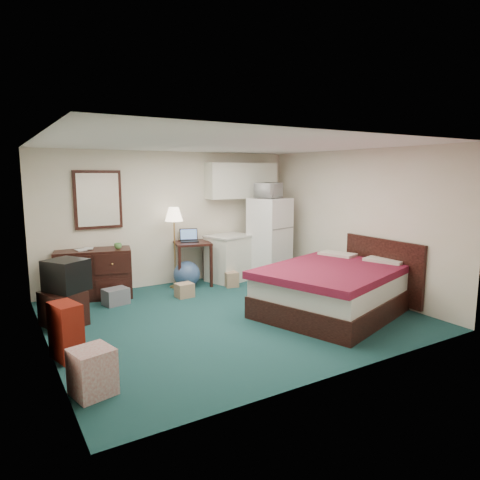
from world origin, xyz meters
TOP-DOWN VIEW (x-y plane):
  - floor at (0.00, 0.00)m, footprint 5.00×4.50m
  - ceiling at (0.00, 0.00)m, footprint 5.00×4.50m
  - walls at (0.00, 0.00)m, footprint 5.01×4.51m
  - mirror at (-1.35, 2.22)m, footprint 0.80×0.06m
  - upper_cabinets at (1.45, 2.08)m, footprint 1.50×0.35m
  - headboard at (2.46, -0.69)m, footprint 0.06×1.56m
  - dresser at (-1.53, 1.98)m, footprint 1.32×0.83m
  - floor_lamp at (-0.09, 1.91)m, footprint 0.33×0.33m
  - desk at (0.27, 1.93)m, footprint 0.78×0.78m
  - exercise_ball at (0.09, 1.79)m, footprint 0.58×0.58m
  - kitchen_counter at (1.03, 1.85)m, footprint 0.94×0.81m
  - fridge at (1.79, 1.56)m, footprint 0.82×0.82m
  - bed at (1.40, -0.69)m, footprint 2.59×2.29m
  - tv_stand at (-2.21, 0.82)m, footprint 0.63×0.66m
  - suitcase at (-2.35, -0.36)m, footprint 0.35×0.46m
  - retail_box at (-2.28, -1.33)m, footprint 0.44×0.44m
  - file_bin at (-1.33, 1.42)m, footprint 0.43×0.36m
  - cardboard_box_a at (-0.21, 1.23)m, footprint 0.30×0.26m
  - cardboard_box_b at (0.83, 1.43)m, footprint 0.28×0.31m
  - laptop at (0.23, 1.96)m, footprint 0.41×0.37m
  - crt_tv at (-2.14, 0.84)m, footprint 0.67×0.68m
  - microwave at (1.73, 1.53)m, footprint 0.62×0.52m
  - book_a at (-1.80, 1.99)m, footprint 0.16×0.03m
  - book_b at (-1.66, 2.07)m, footprint 0.16×0.07m
  - mug at (-1.15, 1.82)m, footprint 0.13×0.10m

SIDE VIEW (x-z plane):
  - floor at x=0.00m, z-range -0.01..0.01m
  - cardboard_box_a at x=-0.21m, z-range 0.00..0.24m
  - file_bin at x=-1.33m, z-range 0.00..0.26m
  - cardboard_box_b at x=0.83m, z-range 0.00..0.27m
  - retail_box at x=-2.28m, z-range 0.00..0.45m
  - tv_stand at x=-2.21m, z-range 0.00..0.48m
  - exercise_ball at x=0.09m, z-range 0.00..0.49m
  - suitcase at x=-2.35m, z-range 0.00..0.65m
  - bed at x=1.40m, z-range 0.00..0.70m
  - desk at x=0.27m, z-range 0.00..0.82m
  - dresser at x=-1.53m, z-range 0.00..0.83m
  - kitchen_counter at x=1.03m, z-range 0.00..0.88m
  - headboard at x=2.46m, z-range 0.05..1.05m
  - crt_tv at x=-2.14m, z-range 0.48..0.92m
  - floor_lamp at x=-0.09m, z-range 0.00..1.49m
  - fridge at x=1.79m, z-range 0.00..1.62m
  - mug at x=-1.15m, z-range 0.83..0.96m
  - laptop at x=0.23m, z-range 0.82..1.06m
  - book_b at x=-1.66m, z-range 0.83..1.05m
  - book_a at x=-1.80m, z-range 0.83..1.05m
  - walls at x=0.00m, z-range 0.00..2.50m
  - mirror at x=-1.35m, z-range 1.15..2.15m
  - microwave at x=1.73m, z-range 1.62..1.99m
  - upper_cabinets at x=1.45m, z-range 1.60..2.30m
  - ceiling at x=0.00m, z-range 2.50..2.50m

